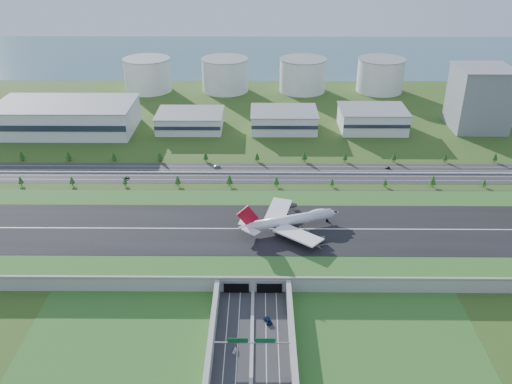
{
  "coord_description": "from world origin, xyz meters",
  "views": [
    {
      "loc": [
        3.32,
        -275.74,
        174.35
      ],
      "look_at": [
        0.98,
        35.0,
        14.75
      ],
      "focal_mm": 38.0,
      "sensor_mm": 36.0,
      "label": 1
    }
  ],
  "objects_px": {
    "boeing_747": "(290,220)",
    "car_4": "(126,177)",
    "fuel_tank_a": "(148,75)",
    "office_tower": "(479,99)",
    "car_7": "(216,166)",
    "car_2": "(268,320)",
    "car_5": "(388,168)",
    "car_0": "(235,351)"
  },
  "relations": [
    {
      "from": "boeing_747",
      "to": "car_0",
      "type": "bearing_deg",
      "value": -125.9
    },
    {
      "from": "car_4",
      "to": "car_2",
      "type": "bearing_deg",
      "value": -171.65
    },
    {
      "from": "car_4",
      "to": "car_5",
      "type": "height_order",
      "value": "car_4"
    },
    {
      "from": "office_tower",
      "to": "car_4",
      "type": "relative_size",
      "value": 11.78
    },
    {
      "from": "car_2",
      "to": "office_tower",
      "type": "bearing_deg",
      "value": -147.25
    },
    {
      "from": "office_tower",
      "to": "car_2",
      "type": "xyz_separation_m",
      "value": [
        -192.59,
        -268.07,
        -26.52
      ]
    },
    {
      "from": "boeing_747",
      "to": "car_5",
      "type": "xyz_separation_m",
      "value": [
        80.45,
        102.89,
        -12.91
      ]
    },
    {
      "from": "fuel_tank_a",
      "to": "car_2",
      "type": "bearing_deg",
      "value": -71.6
    },
    {
      "from": "fuel_tank_a",
      "to": "car_4",
      "type": "bearing_deg",
      "value": -83.84
    },
    {
      "from": "car_0",
      "to": "car_5",
      "type": "xyz_separation_m",
      "value": [
        109.41,
        197.27,
        -0.01
      ]
    },
    {
      "from": "fuel_tank_a",
      "to": "car_0",
      "type": "bearing_deg",
      "value": -74.43
    },
    {
      "from": "boeing_747",
      "to": "fuel_tank_a",
      "type": "bearing_deg",
      "value": 95.75
    },
    {
      "from": "office_tower",
      "to": "fuel_tank_a",
      "type": "bearing_deg",
      "value": 160.23
    },
    {
      "from": "boeing_747",
      "to": "car_4",
      "type": "distance_m",
      "value": 144.41
    },
    {
      "from": "office_tower",
      "to": "car_2",
      "type": "height_order",
      "value": "office_tower"
    },
    {
      "from": "office_tower",
      "to": "car_2",
      "type": "relative_size",
      "value": 8.92
    },
    {
      "from": "car_4",
      "to": "fuel_tank_a",
      "type": "bearing_deg",
      "value": -18.65
    },
    {
      "from": "office_tower",
      "to": "car_2",
      "type": "bearing_deg",
      "value": -125.69
    },
    {
      "from": "office_tower",
      "to": "boeing_747",
      "type": "bearing_deg",
      "value": -132.66
    },
    {
      "from": "car_0",
      "to": "car_5",
      "type": "height_order",
      "value": "car_0"
    },
    {
      "from": "car_0",
      "to": "car_2",
      "type": "bearing_deg",
      "value": 68.35
    },
    {
      "from": "car_0",
      "to": "car_2",
      "type": "distance_m",
      "value": 25.17
    },
    {
      "from": "fuel_tank_a",
      "to": "car_2",
      "type": "distance_m",
      "value": 404.04
    },
    {
      "from": "car_5",
      "to": "fuel_tank_a",
      "type": "bearing_deg",
      "value": -120.87
    },
    {
      "from": "boeing_747",
      "to": "car_2",
      "type": "relative_size",
      "value": 10.09
    },
    {
      "from": "car_4",
      "to": "car_5",
      "type": "distance_m",
      "value": 198.43
    },
    {
      "from": "fuel_tank_a",
      "to": "car_0",
      "type": "distance_m",
      "value": 418.96
    },
    {
      "from": "car_4",
      "to": "car_7",
      "type": "bearing_deg",
      "value": -97.3
    },
    {
      "from": "office_tower",
      "to": "car_2",
      "type": "distance_m",
      "value": 331.14
    },
    {
      "from": "car_0",
      "to": "office_tower",
      "type": "bearing_deg",
      "value": 69.25
    },
    {
      "from": "boeing_747",
      "to": "car_5",
      "type": "bearing_deg",
      "value": 33.14
    },
    {
      "from": "car_5",
      "to": "car_7",
      "type": "relative_size",
      "value": 0.68
    },
    {
      "from": "car_0",
      "to": "car_4",
      "type": "relative_size",
      "value": 0.83
    },
    {
      "from": "fuel_tank_a",
      "to": "car_2",
      "type": "height_order",
      "value": "fuel_tank_a"
    },
    {
      "from": "fuel_tank_a",
      "to": "car_5",
      "type": "relative_size",
      "value": 12.53
    },
    {
      "from": "office_tower",
      "to": "car_7",
      "type": "distance_m",
      "value": 248.5
    },
    {
      "from": "fuel_tank_a",
      "to": "car_4",
      "type": "height_order",
      "value": "fuel_tank_a"
    },
    {
      "from": "boeing_747",
      "to": "car_2",
      "type": "height_order",
      "value": "boeing_747"
    },
    {
      "from": "fuel_tank_a",
      "to": "car_5",
      "type": "xyz_separation_m",
      "value": [
        221.79,
        -206.0,
        -16.72
      ]
    },
    {
      "from": "fuel_tank_a",
      "to": "boeing_747",
      "type": "relative_size",
      "value": 0.8
    },
    {
      "from": "car_5",
      "to": "car_4",
      "type": "bearing_deg",
      "value": -72.41
    },
    {
      "from": "car_4",
      "to": "car_5",
      "type": "relative_size",
      "value": 1.17
    }
  ]
}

